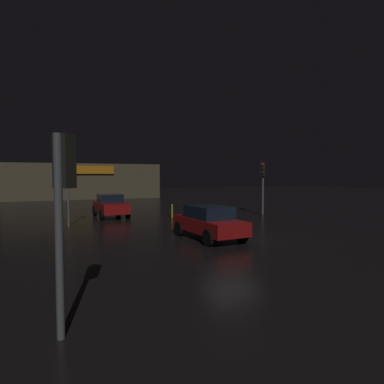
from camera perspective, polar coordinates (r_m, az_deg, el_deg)
The scene contains 8 objects.
ground_plane at distance 15.62m, azimuth 6.61°, elevation -7.97°, with size 120.00×120.00×0.00m, color black.
store_building at distance 45.33m, azimuth -17.88°, elevation 1.76°, with size 18.46×6.39×4.36m.
traffic_signal_main at distance 6.42m, azimuth -21.00°, elevation -0.11°, with size 0.43×0.42×3.66m.
traffic_signal_opposite at distance 20.04m, azimuth -20.03°, elevation 2.81°, with size 0.42×0.42×4.00m.
traffic_signal_cross_left at distance 25.37m, azimuth 11.90°, elevation 2.31°, with size 0.42×0.42×3.89m.
car_near at distance 24.27m, azimuth -13.63°, elevation -2.24°, with size 2.07×4.11×1.60m.
car_far at distance 15.50m, azimuth 2.89°, elevation -5.04°, with size 2.17×4.26×1.53m.
bollard_kerb_b at distance 23.41m, azimuth -3.39°, elevation -3.20°, with size 0.12×0.12×0.94m, color gold.
Camera 1 is at (-7.81, -13.21, 2.92)m, focal length 31.48 mm.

